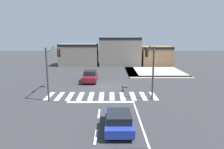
% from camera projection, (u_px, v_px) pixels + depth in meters
% --- Properties ---
extents(ground_plane, '(120.00, 120.00, 0.00)m').
position_uv_depth(ground_plane, '(103.00, 86.00, 26.58)').
color(ground_plane, '#353538').
extents(crosswalk_near, '(12.06, 3.11, 0.01)m').
position_uv_depth(crosswalk_near, '(102.00, 96.00, 22.17)').
color(crosswalk_near, silver).
rests_on(crosswalk_near, ground_plane).
extents(lane_markings, '(6.80, 20.25, 0.01)m').
position_uv_depth(lane_markings, '(112.00, 126.00, 14.79)').
color(lane_markings, white).
rests_on(lane_markings, ground_plane).
extents(bike_detector_marking, '(0.96, 0.96, 0.01)m').
position_uv_depth(bike_detector_marking, '(123.00, 110.00, 18.11)').
color(bike_detector_marking, yellow).
rests_on(bike_detector_marking, ground_plane).
extents(curb_corner_northeast, '(10.00, 10.60, 0.15)m').
position_uv_depth(curb_corner_northeast, '(152.00, 72.00, 35.87)').
color(curb_corner_northeast, '#B2AA9E').
rests_on(curb_corner_northeast, ground_plane).
extents(storefront_row, '(24.30, 6.12, 6.13)m').
position_uv_depth(storefront_row, '(115.00, 53.00, 44.52)').
color(storefront_row, gray).
rests_on(storefront_row, ground_plane).
extents(traffic_signal_southwest, '(0.32, 5.96, 5.42)m').
position_uv_depth(traffic_signal_southwest, '(53.00, 61.00, 22.03)').
color(traffic_signal_southwest, '#383A3D').
rests_on(traffic_signal_southwest, ground_plane).
extents(traffic_signal_southeast, '(0.32, 4.72, 5.49)m').
position_uv_depth(traffic_signal_southeast, '(150.00, 61.00, 22.13)').
color(traffic_signal_southeast, '#383A3D').
rests_on(traffic_signal_southeast, ground_plane).
extents(car_maroon, '(1.94, 4.23, 1.56)m').
position_uv_depth(car_maroon, '(90.00, 76.00, 28.85)').
color(car_maroon, maroon).
rests_on(car_maroon, ground_plane).
extents(car_blue, '(1.89, 4.16, 1.36)m').
position_uv_depth(car_blue, '(119.00, 120.00, 14.21)').
color(car_blue, '#23389E').
rests_on(car_blue, ground_plane).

